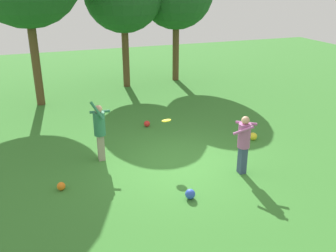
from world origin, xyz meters
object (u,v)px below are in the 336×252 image
Objects in this scene: frisbee at (166,121)px; ball_red at (147,124)px; person_catcher at (244,140)px; ball_yellow at (253,136)px; ball_blue at (190,194)px; person_thrower at (100,128)px; ball_orange at (61,186)px.

frisbee is 1.62× the size of ball_red.
person_catcher is 2.28m from frisbee.
ball_yellow is at bearing -38.57° from ball_red.
ball_blue is 4.30m from ball_yellow.
ball_red is (2.07, 2.11, -0.92)m from person_thrower.
ball_blue is (-0.41, -5.00, 0.01)m from ball_red.
ball_orange is (-1.31, -1.38, -0.92)m from person_thrower.
frisbee reaches higher than ball_blue.
ball_red is at bearing 85.31° from ball_blue.
person_thrower is 7.54× the size of ball_blue.
ball_red is 1.05× the size of ball_orange.
ball_yellow is at bearing 9.65° from ball_orange.
ball_yellow is (3.25, 0.38, -1.13)m from frisbee.
frisbee reaches higher than ball_yellow.
person_thrower reaches higher than frisbee.
frisbee is at bearing 0.00° from person_thrower.
ball_orange is (-3.38, -3.49, -0.01)m from ball_red.
person_catcher is at bearing 21.45° from ball_blue.
ball_yellow reaches higher than ball_orange.
person_catcher reaches higher than ball_blue.
ball_orange is (-3.14, -0.71, -1.15)m from frisbee.
person_thrower is 8.37× the size of ball_red.
ball_red is 0.90× the size of ball_blue.
person_thrower reaches higher than ball_blue.
ball_yellow is at bearing 16.83° from person_thrower.
person_catcher is 7.39× the size of ball_red.
person_catcher reaches higher than frisbee.
ball_blue is 3.33m from ball_orange.
person_catcher reaches higher than ball_orange.
ball_yellow is (1.54, 1.86, -0.87)m from person_catcher.
ball_yellow is 1.21× the size of ball_orange.
person_thrower is at bearing 119.84° from ball_blue.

